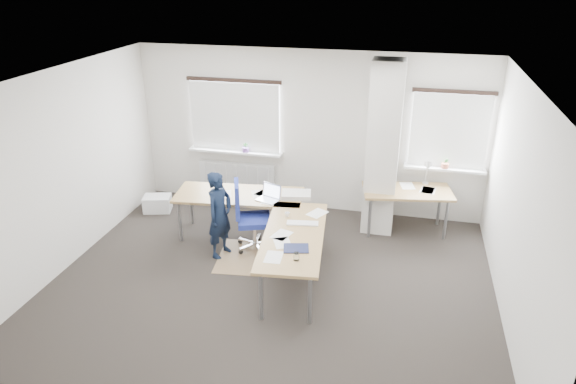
% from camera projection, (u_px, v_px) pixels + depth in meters
% --- Properties ---
extents(ground, '(6.00, 6.00, 0.00)m').
position_uv_depth(ground, '(272.00, 282.00, 7.14)').
color(ground, black).
rests_on(ground, ground).
extents(room_shell, '(6.04, 5.04, 2.82)m').
position_uv_depth(room_shell, '(292.00, 154.00, 6.79)').
color(room_shell, silver).
rests_on(room_shell, ground).
extents(floor_mat, '(1.29, 1.13, 0.01)m').
position_uv_depth(floor_mat, '(258.00, 258.00, 7.72)').
color(floor_mat, '#957651').
rests_on(floor_mat, ground).
extents(white_crate, '(0.54, 0.44, 0.28)m').
position_uv_depth(white_crate, '(157.00, 203.00, 9.13)').
color(white_crate, white).
rests_on(white_crate, ground).
extents(desk_main, '(2.67, 2.63, 0.96)m').
position_uv_depth(desk_main, '(267.00, 215.00, 7.49)').
color(desk_main, '#9F7544').
rests_on(desk_main, ground).
extents(desk_side, '(1.50, 0.93, 1.22)m').
position_uv_depth(desk_side, '(407.00, 192.00, 8.24)').
color(desk_side, '#9F7544').
rests_on(desk_side, ground).
extents(task_chair, '(0.65, 0.63, 1.12)m').
position_uv_depth(task_chair, '(252.00, 231.00, 7.85)').
color(task_chair, navy).
rests_on(task_chair, ground).
extents(person, '(0.45, 0.56, 1.34)m').
position_uv_depth(person, '(220.00, 215.00, 7.55)').
color(person, black).
rests_on(person, ground).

